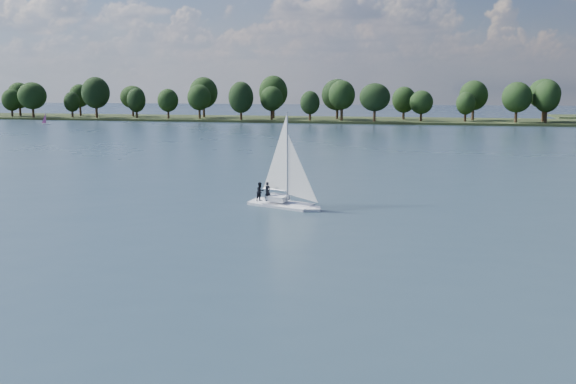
{
  "coord_description": "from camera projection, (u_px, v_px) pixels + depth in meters",
  "views": [
    {
      "loc": [
        8.19,
        -18.39,
        11.53
      ],
      "look_at": [
        -5.16,
        35.84,
        2.5
      ],
      "focal_mm": 40.0,
      "sensor_mm": 36.0,
      "label": 1
    }
  ],
  "objects": [
    {
      "name": "ground",
      "position": [
        399.0,
        152.0,
        117.26
      ],
      "size": [
        700.0,
        700.0,
        0.0
      ],
      "primitive_type": "plane",
      "color": "#233342",
      "rests_on": "ground"
    },
    {
      "name": "treeline",
      "position": [
        410.0,
        99.0,
        220.29
      ],
      "size": [
        562.57,
        73.87,
        18.41
      ],
      "color": "black",
      "rests_on": "ground"
    },
    {
      "name": "sailboat",
      "position": [
        281.0,
        180.0,
        62.64
      ],
      "size": [
        7.66,
        4.68,
        9.77
      ],
      "rotation": [
        0.0,
        0.0,
        -0.38
      ],
      "color": "silver",
      "rests_on": "ground"
    },
    {
      "name": "far_shore",
      "position": [
        422.0,
        122.0,
        224.62
      ],
      "size": [
        660.0,
        40.0,
        1.5
      ],
      "primitive_type": "cube",
      "color": "black",
      "rests_on": "ground"
    },
    {
      "name": "dinghy_pink",
      "position": [
        46.0,
        122.0,
        208.02
      ],
      "size": [
        2.54,
        2.25,
        3.92
      ],
      "rotation": [
        0.0,
        0.0,
        0.65
      ],
      "color": "white",
      "rests_on": "ground"
    }
  ]
}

